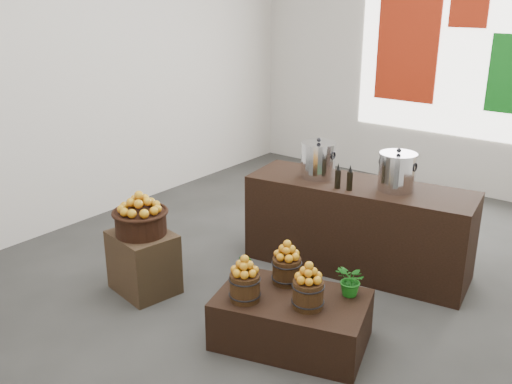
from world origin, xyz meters
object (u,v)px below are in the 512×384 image
Objects in this scene: stock_pot_left at (318,161)px; wicker_basket at (141,223)px; crate at (144,262)px; counter at (357,227)px; stock_pot_center at (397,173)px; display_table at (291,320)px.

wicker_basket is at bearing -119.96° from stock_pot_left.
wicker_basket is at bearing 0.00° from crate.
crate is 2.15m from counter.
counter is (1.37, 1.65, -0.24)m from wicker_basket.
stock_pot_center reaches higher than crate.
crate is 0.26× the size of counter.
stock_pot_left is (-0.45, -0.07, 0.63)m from counter.
stock_pot_left and stock_pot_center have the same top height.
wicker_basket is at bearing -135.22° from stock_pot_center.
stock_pot_left is 0.81m from stock_pot_center.
display_table is 3.45× the size of stock_pot_left.
counter reaches higher than wicker_basket.
display_table is at bearing -94.61° from stock_pot_center.
wicker_basket reaches higher than display_table.
display_table is at bearing -89.83° from counter.
stock_pot_center is (0.13, 1.56, 0.88)m from display_table.
stock_pot_center is (1.72, 1.70, 0.79)m from crate.
counter is at bearing 8.34° from stock_pot_left.
wicker_basket reaches higher than crate.
counter is (1.37, 1.65, 0.16)m from crate.
stock_pot_center is at bearing 44.78° from wicker_basket.
stock_pot_left is (0.92, 1.59, 0.39)m from wicker_basket.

